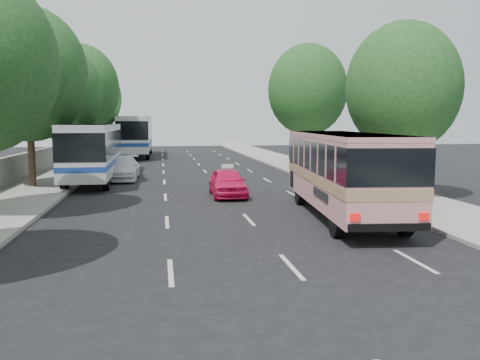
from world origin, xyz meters
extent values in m
plane|color=black|center=(0.00, 0.00, 0.00)|extent=(120.00, 120.00, 0.00)
cube|color=#9E998E|center=(-8.50, 20.00, 0.07)|extent=(4.00, 90.00, 0.15)
cube|color=#9E998E|center=(8.50, 20.00, 0.06)|extent=(4.00, 90.00, 0.12)
cube|color=#9E998E|center=(-10.30, 20.00, 0.90)|extent=(0.30, 90.00, 1.50)
cylinder|color=#38281E|center=(-8.70, 14.00, 1.90)|extent=(0.36, 0.36, 3.80)
ellipsoid|color=#18451E|center=(-8.70, 14.00, 5.90)|extent=(6.00, 6.00, 6.90)
sphere|color=#18451E|center=(-8.30, 13.70, 7.10)|extent=(3.90, 3.90, 3.90)
cylinder|color=#38281E|center=(-8.60, 22.00, 1.75)|extent=(0.36, 0.36, 3.50)
ellipsoid|color=#18451E|center=(-8.60, 22.00, 5.43)|extent=(5.52, 5.52, 6.35)
sphere|color=#18451E|center=(-8.20, 21.70, 6.53)|extent=(3.59, 3.59, 3.59)
cylinder|color=#38281E|center=(-8.50, 30.00, 2.00)|extent=(0.36, 0.36, 3.99)
ellipsoid|color=#18451E|center=(-8.50, 30.00, 6.20)|extent=(6.30, 6.30, 7.24)
sphere|color=#18451E|center=(-8.10, 29.70, 7.46)|extent=(4.09, 4.09, 4.09)
cylinder|color=#38281E|center=(-8.70, 38.00, 1.86)|extent=(0.36, 0.36, 3.72)
ellipsoid|color=#18451E|center=(-8.70, 38.00, 5.78)|extent=(5.88, 5.88, 6.76)
sphere|color=#18451E|center=(-8.30, 37.70, 6.96)|extent=(3.82, 3.82, 3.82)
cylinder|color=#38281E|center=(8.70, 8.00, 1.61)|extent=(0.36, 0.36, 3.23)
ellipsoid|color=#18451E|center=(8.70, 8.00, 5.01)|extent=(5.10, 5.10, 5.87)
sphere|color=#18451E|center=(9.10, 7.70, 6.04)|extent=(3.32, 3.31, 3.31)
cylinder|color=#38281E|center=(9.00, 24.00, 1.90)|extent=(0.36, 0.36, 3.80)
ellipsoid|color=#18451E|center=(9.00, 24.00, 5.90)|extent=(6.00, 6.00, 6.90)
sphere|color=#18451E|center=(9.40, 23.70, 7.10)|extent=(3.90, 3.90, 3.90)
cube|color=#D08688|center=(4.50, 4.00, 1.79)|extent=(3.28, 9.79, 2.58)
cube|color=#9E7A59|center=(4.50, 4.00, 1.49)|extent=(3.32, 9.82, 0.34)
cube|color=black|center=(4.50, 4.00, 2.26)|extent=(3.33, 9.83, 1.06)
cube|color=#D08688|center=(4.50, 4.00, 3.00)|extent=(3.30, 9.81, 0.15)
cylinder|color=black|center=(3.72, 6.97, 0.50)|extent=(0.38, 1.02, 1.00)
cylinder|color=black|center=(5.81, 6.77, 0.50)|extent=(0.38, 1.02, 1.00)
cylinder|color=black|center=(3.15, 0.84, 0.50)|extent=(0.38, 1.02, 1.00)
cylinder|color=black|center=(5.25, 0.65, 0.50)|extent=(0.38, 1.02, 1.00)
imported|color=#E51352|center=(1.00, 9.81, 0.66)|extent=(1.61, 3.92, 1.33)
imported|color=white|center=(-4.41, 17.48, 0.70)|extent=(2.08, 4.87, 1.40)
cube|color=silver|center=(-5.92, 16.72, 1.92)|extent=(2.47, 11.14, 2.83)
cube|color=black|center=(-5.92, 16.72, 2.27)|extent=(2.52, 11.17, 1.39)
cube|color=navy|center=(-5.92, 16.72, 1.20)|extent=(2.51, 11.16, 0.28)
cube|color=silver|center=(-5.92, 16.72, 3.27)|extent=(2.49, 11.16, 0.13)
cylinder|color=black|center=(-6.98, 20.23, 0.51)|extent=(0.31, 1.02, 1.02)
cylinder|color=black|center=(-4.92, 20.25, 0.51)|extent=(0.31, 1.02, 1.02)
cylinder|color=black|center=(-6.91, 12.82, 0.51)|extent=(0.31, 1.02, 1.02)
cylinder|color=black|center=(-4.85, 12.84, 0.51)|extent=(0.31, 1.02, 1.02)
cube|color=silver|center=(-4.50, 38.61, 2.29)|extent=(2.90, 13.29, 3.37)
cube|color=black|center=(-4.50, 38.61, 2.71)|extent=(2.95, 13.32, 1.66)
cube|color=navy|center=(-4.50, 38.61, 1.44)|extent=(2.94, 13.31, 0.33)
cube|color=silver|center=(-4.50, 38.61, 3.90)|extent=(2.92, 13.31, 0.15)
cylinder|color=black|center=(-5.73, 42.82, 0.61)|extent=(0.36, 1.22, 1.22)
cylinder|color=black|center=(-3.21, 42.80, 0.61)|extent=(0.36, 1.22, 1.22)
cylinder|color=black|center=(-5.79, 33.97, 0.61)|extent=(0.36, 1.22, 1.22)
cylinder|color=black|center=(-3.27, 33.95, 0.61)|extent=(0.36, 1.22, 1.22)
cube|color=silver|center=(1.00, 9.81, 1.42)|extent=(0.55, 0.19, 0.18)
camera|label=1|loc=(-2.08, -13.62, 3.50)|focal=38.00mm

